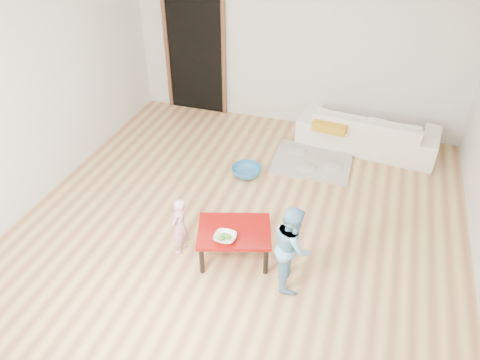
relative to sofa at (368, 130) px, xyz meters
The scene contains 13 objects.
floor 2.39m from the sofa, 120.12° to the right, with size 5.00×5.00×0.01m, color #A26A45.
back_wall 1.63m from the sofa, 159.28° to the left, with size 5.00×0.02×2.60m, color silver.
left_wall 4.34m from the sofa, 150.94° to the right, with size 0.02×5.00×2.60m, color silver.
doorway 2.92m from the sofa, behind, with size 1.02×0.08×2.11m, color brown, non-canonical shape.
sofa is the anchor object (origin of this frame).
cushion 0.57m from the sofa, 152.84° to the right, with size 0.47×0.42×0.13m, color orange.
red_table 2.95m from the sofa, 111.81° to the right, with size 0.74×0.56×0.37m, color maroon, non-canonical shape.
bowl 3.12m from the sofa, 111.35° to the right, with size 0.22×0.22×0.05m, color white.
broccoli 3.12m from the sofa, 111.35° to the right, with size 0.12×0.12×0.06m, color #2D5919, non-canonical shape.
child_pink 3.27m from the sofa, 120.57° to the right, with size 0.25×0.16×0.68m, color #D46186.
child_blue 2.92m from the sofa, 99.15° to the right, with size 0.44×0.35×0.91m, color #58A2CD.
basin 1.90m from the sofa, 139.21° to the right, with size 0.40×0.40×0.12m, color teal.
blanket 0.97m from the sofa, 134.24° to the right, with size 1.05×0.87×0.05m, color #BAB3A4, non-canonical shape.
Camera 1 is at (1.26, -4.10, 3.52)m, focal length 35.00 mm.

